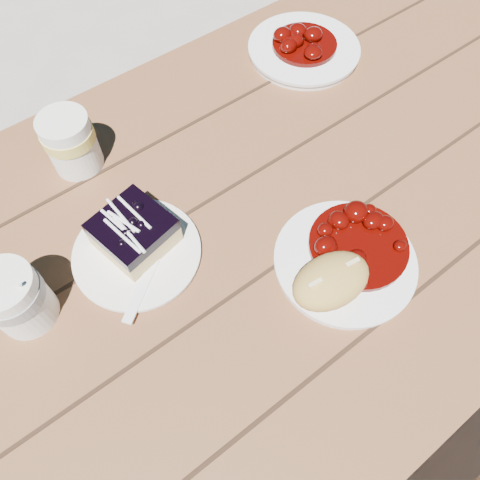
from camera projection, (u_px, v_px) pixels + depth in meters
ground at (244, 360)px, 1.39m from camera, size 60.00×60.00×0.00m
picnic_table at (246, 273)px, 0.88m from camera, size 2.00×1.55×0.75m
main_plate at (344, 262)px, 0.70m from camera, size 0.21×0.21×0.02m
goulash_stew at (361, 240)px, 0.69m from camera, size 0.15×0.15×0.04m
bread_roll at (331, 281)px, 0.65m from camera, size 0.13×0.09×0.06m
dessert_plate at (137, 253)px, 0.72m from camera, size 0.19×0.19×0.01m
blueberry_cake at (134, 232)px, 0.70m from camera, size 0.12×0.12×0.06m
fork_dessert at (144, 284)px, 0.68m from camera, size 0.14×0.11×0.00m
coffee_cup at (16, 299)px, 0.63m from camera, size 0.08×0.08×0.10m
second_plate at (304, 50)px, 0.95m from camera, size 0.22×0.22×0.02m
second_stew at (305, 37)px, 0.93m from camera, size 0.13×0.13×0.04m
second_cup at (71, 143)px, 0.77m from camera, size 0.08×0.08×0.10m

